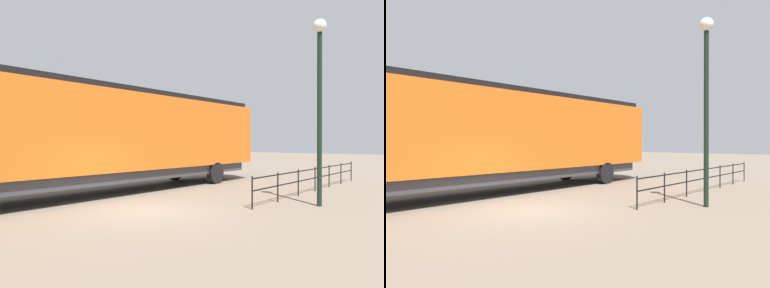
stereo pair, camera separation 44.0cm
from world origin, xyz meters
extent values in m
plane|color=#756656|center=(0.00, 0.00, 0.00)|extent=(120.00, 120.00, 0.00)
cube|color=orange|center=(-4.06, 1.40, 2.58)|extent=(3.14, 18.60, 3.17)
cube|color=black|center=(-4.06, 9.35, 2.11)|extent=(3.01, 2.69, 2.22)
cube|color=black|center=(-4.06, 1.40, 4.29)|extent=(2.82, 17.85, 0.24)
cube|color=#38383D|center=(-4.06, 1.40, 0.78)|extent=(2.82, 17.11, 0.45)
cylinder|color=black|center=(-5.47, 7.35, 0.55)|extent=(0.30, 1.10, 1.10)
cylinder|color=black|center=(-2.64, 7.35, 0.55)|extent=(0.30, 1.10, 1.10)
cylinder|color=black|center=(3.86, 4.35, 2.96)|extent=(0.16, 0.16, 5.92)
sphere|color=silver|center=(3.86, 4.35, 6.06)|extent=(0.46, 0.46, 0.46)
cube|color=black|center=(2.42, 7.83, 0.98)|extent=(0.04, 10.89, 0.04)
cube|color=black|center=(2.42, 7.83, 0.59)|extent=(0.04, 10.89, 0.04)
cylinder|color=black|center=(2.42, 2.38, 0.53)|extent=(0.05, 0.05, 1.07)
cylinder|color=black|center=(2.42, 4.20, 0.53)|extent=(0.05, 0.05, 1.07)
cylinder|color=black|center=(2.42, 6.01, 0.53)|extent=(0.05, 0.05, 1.07)
cylinder|color=black|center=(2.42, 7.83, 0.53)|extent=(0.05, 0.05, 1.07)
cylinder|color=black|center=(2.42, 9.64, 0.53)|extent=(0.05, 0.05, 1.07)
cylinder|color=black|center=(2.42, 11.46, 0.53)|extent=(0.05, 0.05, 1.07)
cylinder|color=black|center=(2.42, 13.27, 0.53)|extent=(0.05, 0.05, 1.07)
camera|label=1|loc=(8.12, -7.50, 2.15)|focal=32.95mm
camera|label=2|loc=(8.45, -7.21, 2.15)|focal=32.95mm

